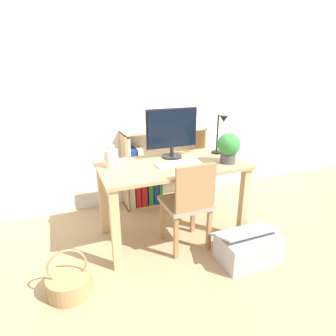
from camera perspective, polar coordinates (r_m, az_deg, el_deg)
The scene contains 12 objects.
ground_plane at distance 2.92m, azimuth 0.75°, elevation -13.22°, with size 10.00×10.00×0.00m, color tan.
wall_back at distance 3.34m, azimuth -5.48°, elevation 14.64°, with size 8.00×0.05×2.60m.
desk at distance 2.64m, azimuth 0.81°, elevation -1.98°, with size 1.34×0.71×0.75m.
monitor at distance 2.72m, azimuth 0.80°, elevation 7.65°, with size 0.52×0.20×0.48m.
keyboard at distance 2.58m, azimuth 1.99°, elevation 0.96°, with size 0.42×0.14×0.02m.
vase at distance 2.53m, azimuth -11.46°, elevation 2.16°, with size 0.12×0.12×0.21m.
desk_lamp at distance 2.86m, azimuth 10.64°, elevation 7.40°, with size 0.10×0.19×0.40m.
potted_plant at distance 2.64m, azimuth 12.21°, elevation 4.24°, with size 0.21×0.21×0.28m.
chair at distance 2.50m, azimuth 4.21°, elevation -6.93°, with size 0.40×0.40×0.85m.
bookshelf at distance 3.39m, azimuth -3.79°, elevation -1.44°, with size 0.99×0.28×0.91m.
basket at distance 2.36m, azimuth -19.37°, elevation -21.08°, with size 0.33×0.33×0.37m.
storage_box at distance 2.61m, azimuth 16.00°, elevation -15.13°, with size 0.53×0.38×0.31m.
Camera 1 is at (-0.95, -2.26, 1.58)m, focal length 30.00 mm.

